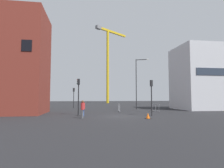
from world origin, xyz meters
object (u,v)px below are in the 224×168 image
(traffic_light_verge, at_px, (151,92))
(pedestrian_walking, at_px, (82,108))
(traffic_light_median, at_px, (74,95))
(traffic_cone_striped, at_px, (148,116))
(construction_crane, at_px, (108,56))
(traffic_light_corner, at_px, (78,91))
(streetlamp_tall, at_px, (138,80))
(pedestrian_waiting, at_px, (83,107))

(traffic_light_verge, distance_m, pedestrian_walking, 7.84)
(traffic_light_median, distance_m, traffic_cone_striped, 20.37)
(construction_crane, bearing_deg, traffic_light_median, -109.28)
(construction_crane, distance_m, pedestrian_walking, 49.51)
(traffic_light_corner, bearing_deg, streetlamp_tall, 42.16)
(traffic_light_corner, distance_m, traffic_light_median, 13.80)
(traffic_light_verge, bearing_deg, traffic_light_corner, 163.96)
(streetlamp_tall, distance_m, traffic_light_median, 12.37)
(construction_crane, height_order, traffic_light_verge, construction_crane)
(pedestrian_waiting, distance_m, traffic_cone_striped, 7.06)
(traffic_light_verge, distance_m, traffic_light_median, 18.62)
(pedestrian_walking, bearing_deg, traffic_cone_striped, -11.14)
(streetlamp_tall, bearing_deg, pedestrian_waiting, -131.57)
(construction_crane, xyz_separation_m, streetlamp_tall, (0.97, -33.80, -11.66))
(streetlamp_tall, relative_size, traffic_cone_striped, 15.87)
(construction_crane, bearing_deg, traffic_cone_striped, -92.41)
(traffic_light_verge, relative_size, pedestrian_waiting, 2.41)
(construction_crane, relative_size, traffic_light_verge, 6.64)
(pedestrian_walking, height_order, pedestrian_waiting, pedestrian_walking)
(traffic_light_median, bearing_deg, traffic_cone_striped, -66.36)
(streetlamp_tall, bearing_deg, construction_crane, 91.65)
(construction_crane, xyz_separation_m, pedestrian_waiting, (-8.18, -44.12, -15.78))
(traffic_cone_striped, bearing_deg, streetlamp_tall, 77.73)
(pedestrian_waiting, bearing_deg, traffic_light_corner, 112.25)
(streetlamp_tall, distance_m, pedestrian_walking, 16.00)
(traffic_light_corner, relative_size, traffic_light_verge, 1.06)
(traffic_light_corner, bearing_deg, pedestrian_walking, -81.60)
(traffic_light_corner, relative_size, pedestrian_walking, 2.41)
(pedestrian_waiting, bearing_deg, traffic_light_median, 97.23)
(traffic_cone_striped, bearing_deg, traffic_light_verge, 62.38)
(traffic_light_verge, height_order, traffic_cone_striped, traffic_light_verge)
(construction_crane, height_order, streetlamp_tall, construction_crane)
(construction_crane, distance_m, streetlamp_tall, 35.77)
(pedestrian_walking, bearing_deg, streetlamp_tall, 53.36)
(traffic_light_median, bearing_deg, traffic_light_verge, -59.61)
(construction_crane, height_order, traffic_cone_striped, construction_crane)
(streetlamp_tall, relative_size, pedestrian_waiting, 5.24)
(traffic_light_verge, bearing_deg, traffic_light_median, 120.39)
(traffic_light_corner, xyz_separation_m, traffic_light_median, (-1.32, 13.73, -0.25))
(streetlamp_tall, xyz_separation_m, traffic_cone_striped, (-2.97, -13.65, -4.83))
(traffic_light_verge, distance_m, pedestrian_waiting, 7.73)
(traffic_light_median, bearing_deg, traffic_light_corner, -84.50)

